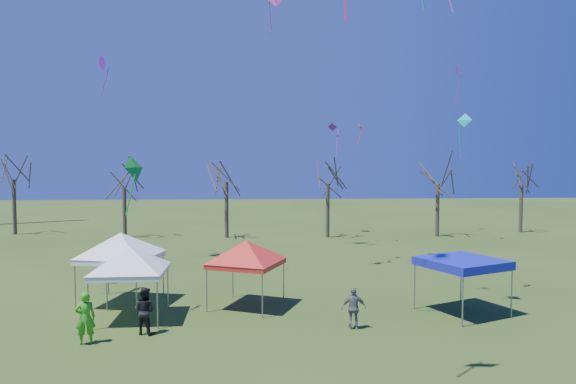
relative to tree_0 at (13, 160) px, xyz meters
name	(u,v)px	position (x,y,z in m)	size (l,w,h in m)	color
ground	(253,334)	(20.85, -27.38, -6.49)	(140.00, 140.00, 0.00)	#2C4716
tree_0	(13,160)	(0.00, 0.00, 0.00)	(3.83, 3.83, 8.44)	#3D2D21
tree_1	(124,168)	(10.08, -2.73, -0.70)	(3.42, 3.42, 7.54)	#3D2D21
tree_2	(226,162)	(18.48, -3.01, -0.20)	(3.71, 3.71, 8.18)	#3D2D21
tree_3	(328,164)	(26.88, -3.34, -0.41)	(3.59, 3.59, 7.91)	#3D2D21
tree_4	(438,165)	(36.20, -3.38, -0.43)	(3.58, 3.58, 7.89)	#3D2D21
tree_5	(522,168)	(44.57, -1.32, -0.76)	(3.39, 3.39, 7.46)	#3D2D21
tent_white_west	(121,238)	(15.05, -23.02, -3.56)	(4.02, 4.02, 3.63)	gray
tent_white_mid	(130,252)	(16.01, -25.33, -3.78)	(3.80, 3.80, 3.35)	gray
tent_red	(246,245)	(20.54, -23.82, -3.80)	(3.50, 3.50, 3.33)	gray
tent_blue	(462,263)	(29.40, -25.27, -4.41)	(3.78, 3.78, 2.25)	gray
person_grey	(354,308)	(24.59, -27.00, -5.70)	(0.92, 0.38, 1.57)	slate
person_green	(85,318)	(15.13, -28.03, -5.58)	(0.66, 0.43, 1.80)	green
person_dark	(145,311)	(16.93, -27.10, -5.63)	(0.83, 0.65, 1.71)	black
kite_1	(134,168)	(16.13, -24.88, -0.52)	(0.87, 1.12, 2.41)	#17982A
kite_12	(458,71)	(36.18, -7.28, 6.67)	(0.41, 0.96, 2.99)	purple
kite_17	(464,121)	(32.66, -17.27, 2.04)	(0.79, 0.70, 2.56)	#0DD1CF
kite_19	(360,128)	(28.83, -7.07, 2.38)	(0.65, 0.77, 1.83)	#DC480B
kite_22	(333,129)	(26.46, -8.94, 2.16)	(0.84, 0.76, 2.30)	purple
kite_2	(103,63)	(8.83, -3.70, 7.61)	(1.12, 1.23, 3.41)	purple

